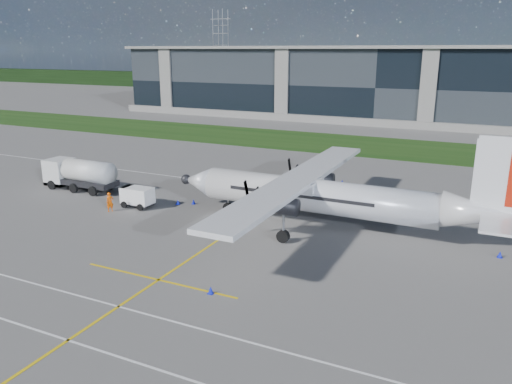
% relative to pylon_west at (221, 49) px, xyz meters
% --- Properties ---
extents(ground, '(400.00, 400.00, 0.00)m').
position_rel_pylon_west_xyz_m(ground, '(80.00, -110.00, -15.00)').
color(ground, '#64615F').
rests_on(ground, ground).
extents(grass_strip, '(400.00, 18.00, 0.04)m').
position_rel_pylon_west_xyz_m(grass_strip, '(80.00, -102.00, -14.98)').
color(grass_strip, '#173A10').
rests_on(grass_strip, ground).
extents(terminal_building, '(120.00, 20.00, 15.00)m').
position_rel_pylon_west_xyz_m(terminal_building, '(80.00, -70.00, -7.50)').
color(terminal_building, black).
rests_on(terminal_building, ground).
extents(tree_line, '(400.00, 6.00, 6.00)m').
position_rel_pylon_west_xyz_m(tree_line, '(80.00, -10.00, -12.00)').
color(tree_line, black).
rests_on(tree_line, ground).
extents(pylon_west, '(9.00, 4.60, 30.00)m').
position_rel_pylon_west_xyz_m(pylon_west, '(0.00, 0.00, 0.00)').
color(pylon_west, gray).
rests_on(pylon_west, ground).
extents(yellow_taxiway_centerline, '(0.20, 70.00, 0.01)m').
position_rel_pylon_west_xyz_m(yellow_taxiway_centerline, '(83.00, -140.00, -14.99)').
color(yellow_taxiway_centerline, yellow).
rests_on(yellow_taxiway_centerline, ground).
extents(white_lane_line, '(90.00, 0.15, 0.01)m').
position_rel_pylon_west_xyz_m(white_lane_line, '(80.00, -164.00, -14.99)').
color(white_lane_line, white).
rests_on(white_lane_line, ground).
extents(turboprop_aircraft, '(28.93, 30.01, 9.00)m').
position_rel_pylon_west_xyz_m(turboprop_aircraft, '(90.06, -141.52, -10.50)').
color(turboprop_aircraft, silver).
rests_on(turboprop_aircraft, ground).
extents(fuel_tanker_truck, '(9.05, 2.94, 3.39)m').
position_rel_pylon_west_xyz_m(fuel_tanker_truck, '(61.27, -141.30, -13.30)').
color(fuel_tanker_truck, silver).
rests_on(fuel_tanker_truck, ground).
extents(baggage_tug, '(3.24, 1.94, 1.94)m').
position_rel_pylon_west_xyz_m(baggage_tug, '(71.45, -143.58, -14.03)').
color(baggage_tug, white).
rests_on(baggage_tug, ground).
extents(ground_crew_person, '(0.97, 1.07, 2.15)m').
position_rel_pylon_west_xyz_m(ground_crew_person, '(70.04, -145.92, -13.92)').
color(ground_crew_person, '#F25907').
rests_on(ground_crew_person, ground).
extents(safety_cone_fwd, '(0.36, 0.36, 0.50)m').
position_rel_pylon_west_xyz_m(safety_cone_fwd, '(74.56, -141.26, -14.75)').
color(safety_cone_fwd, '#0A16BA').
rests_on(safety_cone_fwd, ground).
extents(safety_cone_tail, '(0.36, 0.36, 0.50)m').
position_rel_pylon_west_xyz_m(safety_cone_tail, '(103.61, -141.99, -14.75)').
color(safety_cone_tail, '#0A16BA').
rests_on(safety_cone_tail, ground).
extents(safety_cone_portwing, '(0.36, 0.36, 0.50)m').
position_rel_pylon_west_xyz_m(safety_cone_portwing, '(87.15, -156.16, -14.75)').
color(safety_cone_portwing, '#0A16BA').
rests_on(safety_cone_portwing, ground).
extents(safety_cone_stbdwing, '(0.36, 0.36, 0.50)m').
position_rel_pylon_west_xyz_m(safety_cone_stbdwing, '(87.11, -126.56, -14.75)').
color(safety_cone_stbdwing, '#0A16BA').
rests_on(safety_cone_stbdwing, ground).
extents(safety_cone_nose_stbd, '(0.36, 0.36, 0.50)m').
position_rel_pylon_west_xyz_m(safety_cone_nose_stbd, '(75.91, -140.48, -14.75)').
color(safety_cone_nose_stbd, '#0A16BA').
rests_on(safety_cone_nose_stbd, ground).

